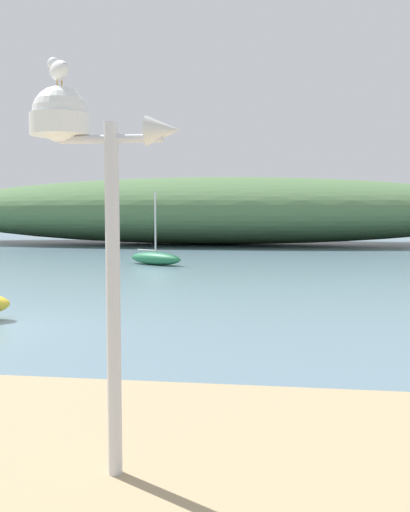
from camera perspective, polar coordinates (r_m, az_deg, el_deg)
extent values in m
ellipsoid|color=#517547|center=(44.07, 0.34, 4.63)|extent=(46.85, 13.78, 5.18)
cylinder|color=silver|center=(4.75, -9.32, -4.65)|extent=(0.12, 0.12, 2.96)
cylinder|color=silver|center=(4.73, -9.52, 11.68)|extent=(0.87, 0.07, 0.07)
cylinder|color=white|center=(4.89, -14.52, 12.80)|extent=(0.49, 0.49, 0.17)
sphere|color=white|center=(4.90, -14.54, 13.80)|extent=(0.45, 0.45, 0.45)
cone|color=silver|center=(4.63, -4.28, 12.64)|extent=(0.28, 0.24, 0.24)
cylinder|color=orange|center=(4.94, -14.83, 16.69)|extent=(0.01, 0.01, 0.05)
cylinder|color=orange|center=(4.95, -14.37, 16.67)|extent=(0.01, 0.01, 0.05)
ellipsoid|color=white|center=(4.97, -14.62, 17.82)|extent=(0.28, 0.29, 0.15)
ellipsoid|color=#9EA0A8|center=(4.98, -14.63, 18.12)|extent=(0.25, 0.26, 0.05)
sphere|color=white|center=(5.10, -15.14, 18.37)|extent=(0.11, 0.11, 0.11)
cone|color=gold|center=(5.17, -15.45, 18.08)|extent=(0.06, 0.07, 0.03)
ellipsoid|color=#287A4C|center=(26.21, -5.06, -0.25)|extent=(3.01, 2.18, 0.59)
cylinder|color=silver|center=(26.13, -5.08, 3.29)|extent=(0.08, 0.08, 3.00)
cylinder|color=silver|center=(26.49, -5.78, 0.59)|extent=(1.20, 0.70, 0.06)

